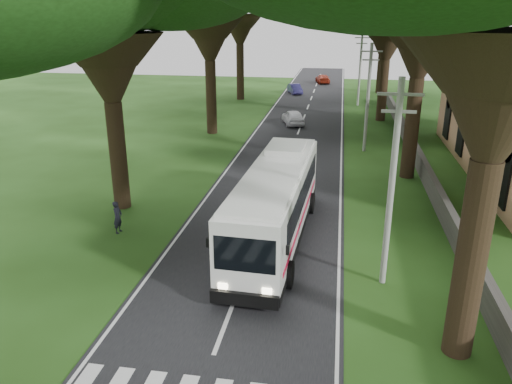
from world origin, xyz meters
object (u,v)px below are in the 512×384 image
object	(u,v)px
pole_near	(392,182)
distant_car_a	(293,117)
pole_far	(360,68)
coach_bus	(275,202)
pole_mid	(368,96)
pedestrian	(118,217)
distant_car_b	(295,89)
distant_car_c	(323,79)

from	to	relation	value
pole_near	distant_car_a	xyz separation A→B (m)	(-6.30, 28.54, -3.46)
pole_far	coach_bus	distance (m)	37.26
pole_mid	pedestrian	distance (m)	21.44
pole_near	distant_car_a	distance (m)	29.43
coach_bus	distant_car_b	world-z (taller)	coach_bus
pedestrian	pole_far	bearing A→B (deg)	-13.43
pole_mid	pedestrian	size ratio (longest dim) A/B	5.02
distant_car_a	distant_car_b	world-z (taller)	distant_car_a
coach_bus	distant_car_c	xyz separation A→B (m)	(-0.00, 55.09, -1.25)
pole_mid	pedestrian	bearing A→B (deg)	-125.45
coach_bus	pedestrian	world-z (taller)	coach_bus
pole_far	pedestrian	world-z (taller)	pole_far
pole_near	distant_car_c	xyz separation A→B (m)	(-4.70, 58.19, -3.52)
pole_far	distant_car_c	xyz separation A→B (m)	(-4.70, 18.19, -3.52)
distant_car_c	pole_mid	bearing A→B (deg)	86.68
pole_near	coach_bus	xyz separation A→B (m)	(-4.70, 3.11, -2.27)
pole_near	pedestrian	world-z (taller)	pole_near
pole_far	pole_near	bearing A→B (deg)	-90.00
pole_mid	distant_car_c	world-z (taller)	pole_mid
pole_mid	distant_car_a	distance (m)	11.16
coach_bus	pole_near	bearing A→B (deg)	-30.71
pole_near	pole_far	size ratio (longest dim) A/B	1.00
pole_far	distant_car_a	world-z (taller)	pole_far
pole_mid	coach_bus	bearing A→B (deg)	-105.54
pole_mid	pole_far	world-z (taller)	same
distant_car_c	pedestrian	bearing A→B (deg)	71.88
distant_car_c	coach_bus	bearing A→B (deg)	79.67
pole_mid	coach_bus	distance (m)	17.68
pole_mid	distant_car_b	bearing A→B (deg)	105.99
distant_car_b	distant_car_c	xyz separation A→B (m)	(3.15, 10.79, 0.02)
distant_car_a	pedestrian	bearing A→B (deg)	60.32
distant_car_b	pedestrian	size ratio (longest dim) A/B	2.33
coach_bus	distant_car_b	distance (m)	44.42
pole_far	distant_car_c	size ratio (longest dim) A/B	1.85
pole_near	coach_bus	bearing A→B (deg)	146.52
pole_near	pole_far	bearing A→B (deg)	90.00
distant_car_c	distant_car_b	bearing A→B (deg)	63.39
pole_mid	pole_far	size ratio (longest dim) A/B	1.00
distant_car_b	distant_car_c	bearing A→B (deg)	54.77
coach_bus	distant_car_a	xyz separation A→B (m)	(-1.60, 25.44, -1.18)
distant_car_c	pole_near	bearing A→B (deg)	84.28
coach_bus	distant_car_a	bearing A→B (deg)	96.38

